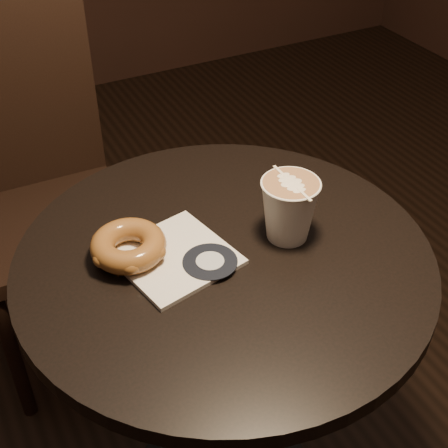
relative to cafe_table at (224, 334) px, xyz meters
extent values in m
cylinder|color=black|center=(0.00, 0.00, 0.18)|extent=(0.70, 0.70, 0.03)
cylinder|color=black|center=(0.00, 0.00, -0.18)|extent=(0.07, 0.07, 0.70)
cube|color=black|center=(-0.19, 0.60, -0.09)|extent=(0.41, 0.41, 0.04)
cube|color=black|center=(-0.18, 0.78, 0.20)|extent=(0.41, 0.05, 0.55)
cylinder|color=black|center=(-0.36, 0.43, -0.32)|extent=(0.04, 0.04, 0.46)
cylinder|color=black|center=(-0.02, 0.43, -0.32)|extent=(0.04, 0.04, 0.46)
cylinder|color=black|center=(-0.01, 0.77, -0.32)|extent=(0.04, 0.04, 0.46)
cube|color=silver|center=(-0.08, 0.02, 0.20)|extent=(0.20, 0.20, 0.01)
torus|color=brown|center=(-0.14, 0.06, 0.23)|extent=(0.12, 0.12, 0.04)
camera|label=1|loc=(-0.36, -0.70, 0.88)|focal=50.00mm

